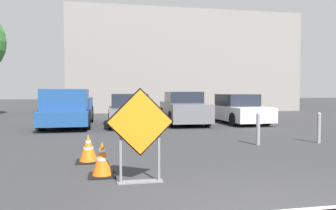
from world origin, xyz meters
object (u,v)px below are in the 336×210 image
object	(u,v)px
traffic_cone_nearest	(102,159)
parked_car_second	(183,108)
road_closed_sign	(140,130)
pickup_truck	(68,110)
bollard_nearest	(258,128)
bollard_second	(319,127)
parked_car_nearest	(129,111)
parked_car_third	(237,110)
traffic_cone_second	(88,149)

from	to	relation	value
traffic_cone_nearest	parked_car_second	xyz separation A→B (m)	(3.78, 9.04, 0.40)
road_closed_sign	pickup_truck	distance (m)	9.39
bollard_nearest	bollard_second	bearing A→B (deg)	0.00
parked_car_nearest	parked_car_second	size ratio (longest dim) A/B	0.90
bollard_second	traffic_cone_nearest	bearing A→B (deg)	-157.68
pickup_truck	parked_car_third	xyz separation A→B (m)	(7.85, 0.18, -0.10)
traffic_cone_nearest	parked_car_third	distance (m)	10.84
pickup_truck	bollard_nearest	bearing A→B (deg)	134.71
pickup_truck	parked_car_nearest	world-z (taller)	pickup_truck
road_closed_sign	bollard_second	world-z (taller)	road_closed_sign
parked_car_nearest	bollard_nearest	bearing A→B (deg)	119.07
parked_car_second	traffic_cone_nearest	bearing A→B (deg)	70.70
traffic_cone_second	parked_car_second	world-z (taller)	parked_car_second
bollard_second	bollard_nearest	bearing A→B (deg)	180.00
traffic_cone_nearest	parked_car_second	world-z (taller)	parked_car_second
traffic_cone_nearest	bollard_second	bearing A→B (deg)	22.32
traffic_cone_second	pickup_truck	xyz separation A→B (m)	(-1.16, 7.31, 0.44)
traffic_cone_nearest	parked_car_nearest	distance (m)	8.75
parked_car_nearest	bollard_second	bearing A→B (deg)	131.58
traffic_cone_nearest	traffic_cone_second	size ratio (longest dim) A/B	1.06
parked_car_second	parked_car_third	distance (m)	2.63
traffic_cone_second	parked_car_third	xyz separation A→B (m)	(6.69, 7.49, 0.34)
pickup_truck	traffic_cone_second	bearing A→B (deg)	99.39
traffic_cone_nearest	bollard_second	size ratio (longest dim) A/B	0.70
pickup_truck	parked_car_third	distance (m)	7.85
parked_car_second	bollard_nearest	xyz separation A→B (m)	(0.60, -6.44, -0.22)
parked_car_nearest	parked_car_second	distance (m)	2.64
traffic_cone_nearest	traffic_cone_second	bearing A→B (deg)	103.32
road_closed_sign	parked_car_nearest	bearing A→B (deg)	86.73
parked_car_nearest	parked_car_second	xyz separation A→B (m)	(2.62, 0.37, 0.06)
parked_car_nearest	bollard_nearest	distance (m)	6.87
traffic_cone_nearest	bollard_nearest	xyz separation A→B (m)	(4.38, 2.60, 0.18)
parked_car_nearest	bollard_nearest	world-z (taller)	parked_car_nearest
traffic_cone_nearest	parked_car_nearest	bearing A→B (deg)	82.36
traffic_cone_nearest	pickup_truck	size ratio (longest dim) A/B	0.12
bollard_second	parked_car_nearest	bearing A→B (deg)	130.41
road_closed_sign	traffic_cone_second	bearing A→B (deg)	116.87
pickup_truck	bollard_second	distance (m)	9.82
road_closed_sign	bollard_second	xyz separation A→B (m)	(5.70, 3.18, -0.42)
traffic_cone_second	bollard_nearest	size ratio (longest dim) A/B	0.65
parked_car_third	bollard_second	size ratio (longest dim) A/B	4.60
pickup_truck	parked_car_nearest	size ratio (longest dim) A/B	1.21
parked_car_second	bollard_second	size ratio (longest dim) A/B	5.17
bollard_second	traffic_cone_second	bearing A→B (deg)	-168.62
pickup_truck	road_closed_sign	bearing A→B (deg)	103.27
road_closed_sign	parked_car_second	size ratio (longest dim) A/B	0.34
parked_car_third	bollard_nearest	xyz separation A→B (m)	(-2.01, -6.15, -0.14)
road_closed_sign	traffic_cone_second	xyz separation A→B (m)	(-0.93, 1.84, -0.61)
parked_car_nearest	parked_car_second	bearing A→B (deg)	-170.68
traffic_cone_nearest	parked_car_third	bearing A→B (deg)	53.87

